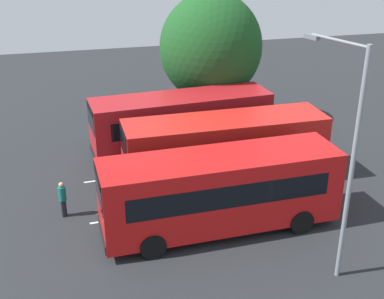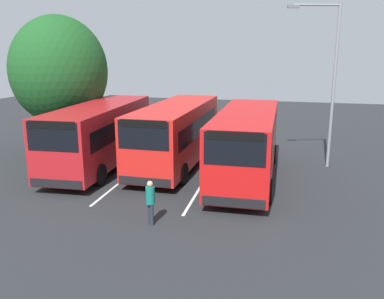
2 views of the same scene
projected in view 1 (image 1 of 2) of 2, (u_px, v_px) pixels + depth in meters
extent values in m
plane|color=#232628|center=(209.00, 184.00, 24.22)|extent=(61.34, 61.34, 0.00)
cube|color=#AD191E|center=(182.00, 122.00, 26.86)|extent=(9.66, 3.17, 2.90)
cube|color=black|center=(92.00, 118.00, 25.17)|extent=(0.27, 2.24, 1.22)
cube|color=black|center=(189.00, 124.00, 25.64)|extent=(7.98, 0.61, 0.93)
cube|color=black|center=(175.00, 108.00, 27.80)|extent=(7.98, 0.61, 0.93)
cube|color=black|center=(90.00, 109.00, 24.97)|extent=(0.23, 2.04, 0.32)
cube|color=black|center=(94.00, 155.00, 25.98)|extent=(0.25, 2.34, 0.36)
cylinder|color=black|center=(132.00, 161.00, 25.45)|extent=(1.02, 0.35, 1.00)
cylinder|color=black|center=(122.00, 143.00, 27.55)|extent=(1.02, 0.35, 1.00)
cylinder|color=black|center=(242.00, 146.00, 27.22)|extent=(1.02, 0.35, 1.00)
cylinder|color=black|center=(225.00, 130.00, 29.32)|extent=(1.02, 0.35, 1.00)
cube|color=red|center=(225.00, 148.00, 23.76)|extent=(9.53, 2.59, 2.90)
cube|color=black|center=(125.00, 142.00, 22.36)|extent=(0.13, 2.24, 1.22)
cube|color=black|center=(234.00, 151.00, 22.51)|extent=(7.99, 0.11, 0.93)
cube|color=black|center=(217.00, 131.00, 24.71)|extent=(7.99, 0.11, 0.93)
cube|color=black|center=(123.00, 132.00, 22.15)|extent=(0.11, 2.04, 0.32)
cube|color=black|center=(126.00, 182.00, 23.17)|extent=(0.11, 2.34, 0.36)
cylinder|color=black|center=(168.00, 191.00, 22.51)|extent=(1.00, 0.28, 1.00)
cylinder|color=black|center=(158.00, 168.00, 24.66)|extent=(1.00, 0.28, 1.00)
cylinder|color=black|center=(293.00, 176.00, 23.91)|extent=(1.00, 0.28, 1.00)
cylinder|color=black|center=(273.00, 155.00, 26.05)|extent=(1.00, 0.28, 1.00)
cube|color=red|center=(221.00, 190.00, 19.97)|extent=(9.58, 2.78, 2.90)
cube|color=black|center=(100.00, 188.00, 18.45)|extent=(0.17, 2.24, 1.22)
cube|color=black|center=(232.00, 197.00, 18.74)|extent=(7.99, 0.28, 0.93)
cube|color=black|center=(211.00, 168.00, 20.92)|extent=(7.99, 0.28, 0.93)
cube|color=black|center=(98.00, 176.00, 18.25)|extent=(0.15, 2.04, 0.32)
cube|color=black|center=(103.00, 234.00, 19.26)|extent=(0.16, 2.35, 0.36)
cylinder|color=black|center=(153.00, 246.00, 18.66)|extent=(1.01, 0.30, 1.00)
cylinder|color=black|center=(141.00, 213.00, 20.79)|extent=(1.01, 0.30, 1.00)
cylinder|color=black|center=(301.00, 222.00, 20.21)|extent=(1.01, 0.30, 1.00)
cylinder|color=black|center=(276.00, 194.00, 22.34)|extent=(1.01, 0.30, 1.00)
cylinder|color=#232833|center=(65.00, 207.00, 21.48)|extent=(0.13, 0.13, 0.78)
cylinder|color=#232833|center=(63.00, 209.00, 21.35)|extent=(0.13, 0.13, 0.78)
cylinder|color=#146B60|center=(62.00, 193.00, 21.13)|extent=(0.45, 0.45, 0.62)
sphere|color=tan|center=(61.00, 185.00, 20.96)|extent=(0.21, 0.21, 0.21)
cylinder|color=gray|center=(352.00, 171.00, 16.25)|extent=(0.16, 0.16, 8.24)
cylinder|color=gray|center=(339.00, 41.00, 15.51)|extent=(0.79, 2.23, 0.10)
cube|color=slate|center=(312.00, 37.00, 16.43)|extent=(0.36, 0.59, 0.14)
cylinder|color=#4C3823|center=(210.00, 105.00, 31.10)|extent=(0.44, 0.44, 2.54)
ellipsoid|color=#194C1E|center=(211.00, 47.00, 29.65)|extent=(6.11, 5.50, 6.42)
cube|color=silver|center=(199.00, 167.00, 25.90)|extent=(11.67, 0.50, 0.01)
cube|color=silver|center=(221.00, 203.00, 22.54)|extent=(11.67, 0.50, 0.01)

